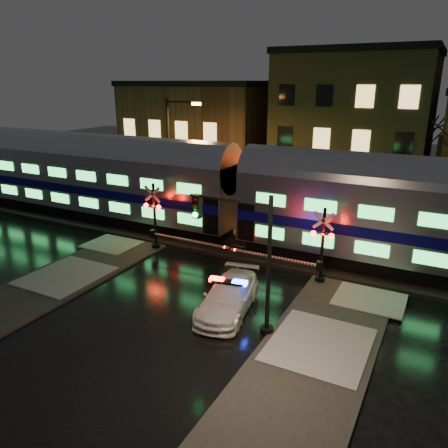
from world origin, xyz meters
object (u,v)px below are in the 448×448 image
(crossing_signal_right, at_px, (314,252))
(streetlight, at_px, (172,149))
(police_car, at_px, (228,297))
(traffic_light, at_px, (247,260))
(crossing_signal_left, at_px, (159,224))

(crossing_signal_right, height_order, streetlight, streetlight)
(police_car, relative_size, crossing_signal_right, 0.91)
(crossing_signal_right, relative_size, streetlight, 0.65)
(crossing_signal_right, relative_size, traffic_light, 0.97)
(police_car, distance_m, traffic_light, 2.76)
(police_car, xyz_separation_m, crossing_signal_left, (-6.76, 4.48, 0.95))
(traffic_light, height_order, streetlight, streetlight)
(crossing_signal_right, height_order, crossing_signal_left, crossing_signal_left)
(traffic_light, bearing_deg, streetlight, 128.90)
(traffic_light, bearing_deg, police_car, 139.72)
(police_car, bearing_deg, streetlight, 122.90)
(police_car, xyz_separation_m, traffic_light, (1.26, -0.90, 2.29))
(police_car, height_order, crossing_signal_right, crossing_signal_right)
(police_car, bearing_deg, traffic_light, -45.18)
(police_car, xyz_separation_m, crossing_signal_right, (2.35, 4.48, 0.89))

